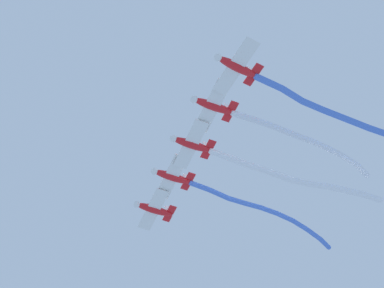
# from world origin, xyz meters

# --- Properties ---
(airplane_lead) EXTENTS (6.34, 6.09, 1.80)m
(airplane_lead) POSITION_xyz_m (13.05, 5.88, 58.91)
(airplane_lead) COLOR red
(airplane_left_wing) EXTENTS (6.34, 6.09, 1.80)m
(airplane_left_wing) POSITION_xyz_m (9.09, 1.83, 59.21)
(airplane_left_wing) COLOR red
(smoke_trail_left_wing) EXTENTS (20.45, 13.80, 3.10)m
(smoke_trail_left_wing) POSITION_xyz_m (20.37, -7.26, 60.43)
(smoke_trail_left_wing) COLOR #4C75DB
(airplane_right_wing) EXTENTS (6.37, 6.05, 1.80)m
(airplane_right_wing) POSITION_xyz_m (5.14, -2.22, 58.91)
(airplane_right_wing) COLOR red
(smoke_trail_right_wing) EXTENTS (14.11, 17.79, 2.35)m
(smoke_trail_right_wing) POSITION_xyz_m (13.77, -12.45, 58.13)
(smoke_trail_right_wing) COLOR white
(airplane_slot) EXTENTS (6.34, 6.09, 1.80)m
(airplane_slot) POSITION_xyz_m (1.19, -6.27, 59.21)
(airplane_slot) COLOR red
(smoke_trail_slot) EXTENTS (18.15, 13.35, 4.14)m
(smoke_trail_slot) POSITION_xyz_m (11.24, -15.11, 60.72)
(smoke_trail_slot) COLOR white
(airplane_trail) EXTENTS (5.90, 6.50, 1.80)m
(airplane_trail) POSITION_xyz_m (-2.77, -10.33, 58.91)
(airplane_trail) COLOR red
(smoke_trail_trail) EXTENTS (19.74, 22.52, 2.06)m
(smoke_trail_trail) POSITION_xyz_m (9.44, -22.29, 58.54)
(smoke_trail_trail) COLOR #4C75DB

